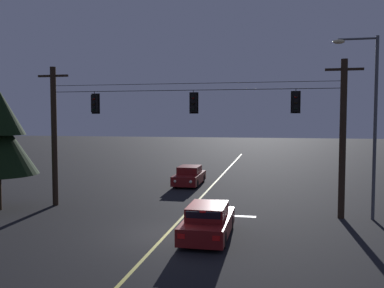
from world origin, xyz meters
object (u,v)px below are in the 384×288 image
(car_oncoming_lead, at_px, (189,176))
(traffic_light_centre, at_px, (296,102))
(car_waiting_near_lane, at_px, (208,222))
(traffic_light_left_inner, at_px, (193,103))
(traffic_light_leftmost, at_px, (94,103))
(street_lamp_corner, at_px, (369,112))

(car_oncoming_lead, bearing_deg, traffic_light_centre, -49.99)
(car_waiting_near_lane, bearing_deg, traffic_light_centre, 50.80)
(car_oncoming_lead, bearing_deg, traffic_light_left_inner, -76.81)
(traffic_light_leftmost, height_order, traffic_light_centre, same)
(traffic_light_centre, distance_m, car_oncoming_lead, 12.31)
(traffic_light_leftmost, xyz_separation_m, traffic_light_centre, (10.73, 0.00, 0.00))
(traffic_light_left_inner, distance_m, traffic_light_centre, 5.19)
(traffic_light_centre, relative_size, street_lamp_corner, 0.14)
(traffic_light_leftmost, height_order, car_waiting_near_lane, traffic_light_leftmost)
(traffic_light_leftmost, relative_size, car_waiting_near_lane, 0.28)
(traffic_light_centre, bearing_deg, traffic_light_leftmost, 180.00)
(traffic_light_left_inner, xyz_separation_m, car_oncoming_lead, (-2.01, 8.59, -5.10))
(traffic_light_left_inner, distance_m, car_waiting_near_lane, 6.98)
(traffic_light_leftmost, relative_size, traffic_light_centre, 1.00)
(car_waiting_near_lane, bearing_deg, street_lamp_corner, 32.56)
(traffic_light_left_inner, xyz_separation_m, street_lamp_corner, (8.64, 0.04, -0.49))
(traffic_light_left_inner, relative_size, car_waiting_near_lane, 0.28)
(traffic_light_leftmost, bearing_deg, traffic_light_centre, 0.00)
(traffic_light_leftmost, bearing_deg, traffic_light_left_inner, 0.00)
(traffic_light_centre, xyz_separation_m, car_oncoming_lead, (-7.21, 8.59, -5.10))
(traffic_light_leftmost, bearing_deg, car_oncoming_lead, 67.68)
(traffic_light_left_inner, bearing_deg, street_lamp_corner, 0.24)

